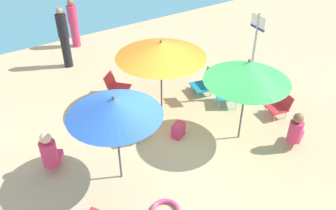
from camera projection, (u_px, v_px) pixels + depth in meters
The scene contains 15 objects.
ground_plane at pixel (171, 139), 7.74m from camera, with size 40.00×40.00×0.00m, color #CCB789.
umbrella_blue at pixel (114, 107), 5.88m from camera, with size 1.67×1.67×1.86m.
umbrella_orange at pixel (161, 50), 7.84m from camera, with size 2.08×2.08×1.82m.
umbrella_green at pixel (248, 71), 6.85m from camera, with size 1.75×1.75×1.93m.
beach_chair_a at pixel (227, 91), 8.73m from camera, with size 0.74×0.74×0.62m.
beach_chair_b at pixel (135, 128), 7.60m from camera, with size 0.60×0.60×0.53m.
beach_chair_c at pixel (280, 105), 8.30m from camera, with size 0.57×0.53×0.56m.
beach_chair_e at pixel (205, 83), 9.16m from camera, with size 0.66×0.66×0.61m.
beach_chair_f at pixel (116, 85), 9.03m from camera, with size 0.73×0.73×0.60m.
person_a at pixel (296, 130), 7.28m from camera, with size 0.53×0.42×0.89m.
person_b at pixel (64, 38), 10.05m from camera, with size 0.30×0.30×1.79m.
person_c at pixel (74, 23), 11.30m from camera, with size 0.32×0.32×1.56m.
person_d at pixel (50, 152), 6.68m from camera, with size 0.47×0.54×0.96m.
warning_sign at pixel (255, 46), 8.35m from camera, with size 0.08×0.47×2.24m.
beach_bag at pixel (178, 130), 7.72m from camera, with size 0.30×0.20×0.33m, color #DB3866.
Camera 1 is at (-3.35, -4.95, 4.97)m, focal length 37.49 mm.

